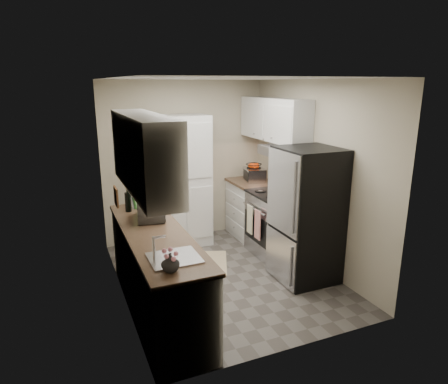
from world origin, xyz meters
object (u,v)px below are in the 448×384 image
Objects in this scene: electric_range at (276,223)px; refrigerator at (307,215)px; wine_bottle at (128,200)px; toaster_oven at (254,175)px; pantry_cabinet at (179,182)px; microwave at (151,208)px.

refrigerator reaches higher than electric_range.
wine_bottle is 0.81× the size of toaster_oven.
pantry_cabinet is at bearing 141.78° from electric_range.
pantry_cabinet is at bearing 44.85° from wine_bottle.
toaster_oven is (0.08, 1.60, 0.18)m from refrigerator.
refrigerator reaches higher than toaster_oven.
refrigerator is 3.67× the size of microwave.
pantry_cabinet is 1.77× the size of electric_range.
pantry_cabinet reaches higher than refrigerator.
electric_range is 2.18m from wine_bottle.
pantry_cabinet reaches higher than microwave.
refrigerator is at bearing -93.42° from microwave.
refrigerator is 4.59× the size of toaster_oven.
refrigerator is 1.93m from microwave.
electric_range is at bearing -38.22° from pantry_cabinet.
microwave is at bearing 166.96° from refrigerator.
toaster_oven reaches higher than electric_range.
refrigerator is at bearing -92.48° from electric_range.
refrigerator is (1.14, -1.73, -0.15)m from pantry_cabinet.
electric_range is 3.05× the size of toaster_oven.
electric_range is (1.17, -0.93, -0.52)m from pantry_cabinet.
microwave is at bearing -137.89° from toaster_oven.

